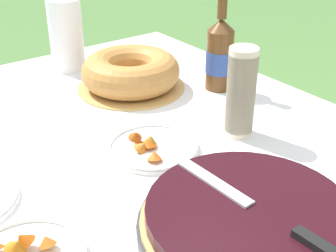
{
  "coord_description": "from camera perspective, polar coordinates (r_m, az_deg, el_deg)",
  "views": [
    {
      "loc": [
        0.66,
        -0.52,
        1.31
      ],
      "look_at": [
        -0.11,
        0.05,
        0.79
      ],
      "focal_mm": 50.0,
      "sensor_mm": 36.0,
      "label": 1
    }
  ],
  "objects": [
    {
      "name": "snack_plate_right",
      "position": [
        1.11,
        -1.91,
        -2.56
      ],
      "size": [
        0.22,
        0.22,
        0.05
      ],
      "color": "white",
      "rests_on": "tablecloth"
    },
    {
      "name": "cider_bottle_amber",
      "position": [
        1.42,
        6.33,
        8.67
      ],
      "size": [
        0.08,
        0.08,
        0.3
      ],
      "color": "brown",
      "rests_on": "tablecloth"
    },
    {
      "name": "berry_tart",
      "position": [
        0.88,
        9.81,
        -11.18
      ],
      "size": [
        0.41,
        0.41,
        0.06
      ],
      "color": "#38383D",
      "rests_on": "tablecloth"
    },
    {
      "name": "tablecloth",
      "position": [
        1.03,
        1.4,
        -6.84
      ],
      "size": [
        1.81,
        1.17,
        0.1
      ],
      "color": "white",
      "rests_on": "garden_table"
    },
    {
      "name": "cup_stack",
      "position": [
        1.15,
        8.89,
        4.04
      ],
      "size": [
        0.07,
        0.07,
        0.23
      ],
      "color": "beige",
      "rests_on": "tablecloth"
    },
    {
      "name": "serving_knife",
      "position": [
        0.84,
        11.49,
        -10.26
      ],
      "size": [
        0.38,
        0.04,
        0.01
      ],
      "rotation": [
        0.0,
        0.0,
        3.18
      ],
      "color": "silver",
      "rests_on": "berry_tart"
    },
    {
      "name": "garden_table",
      "position": [
        1.06,
        1.37,
        -8.93
      ],
      "size": [
        1.8,
        1.16,
        0.73
      ],
      "color": "brown",
      "rests_on": "ground_plane"
    },
    {
      "name": "bundt_cake",
      "position": [
        1.43,
        -4.56,
        6.55
      ],
      "size": [
        0.33,
        0.33,
        0.11
      ],
      "color": "tan",
      "rests_on": "tablecloth"
    },
    {
      "name": "paper_towel_roll",
      "position": [
        1.6,
        -12.31,
        10.82
      ],
      "size": [
        0.11,
        0.11,
        0.24
      ],
      "color": "white",
      "rests_on": "tablecloth"
    }
  ]
}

